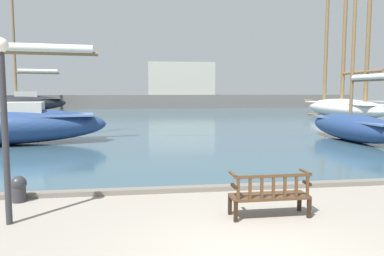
{
  "coord_description": "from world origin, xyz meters",
  "views": [
    {
      "loc": [
        -1.76,
        -5.43,
        2.58
      ],
      "look_at": [
        0.43,
        10.0,
        1.0
      ],
      "focal_mm": 35.0,
      "sensor_mm": 36.0,
      "label": 1
    }
  ],
  "objects_px": {
    "mooring_bollard": "(19,188)",
    "lamp_post": "(4,110)",
    "sailboat_nearest_port": "(343,104)",
    "sailboat_nearest_starboard": "(352,125)",
    "sailboat_far_port": "(20,101)",
    "park_bench": "(270,194)"
  },
  "relations": [
    {
      "from": "mooring_bollard",
      "to": "lamp_post",
      "type": "xyz_separation_m",
      "value": [
        0.27,
        -1.5,
        1.87
      ]
    },
    {
      "from": "sailboat_nearest_port",
      "to": "sailboat_nearest_starboard",
      "type": "relative_size",
      "value": 1.46
    },
    {
      "from": "sailboat_nearest_port",
      "to": "sailboat_far_port",
      "type": "distance_m",
      "value": 35.73
    },
    {
      "from": "park_bench",
      "to": "sailboat_nearest_starboard",
      "type": "bearing_deg",
      "value": 51.92
    },
    {
      "from": "mooring_bollard",
      "to": "lamp_post",
      "type": "bearing_deg",
      "value": -79.85
    },
    {
      "from": "mooring_bollard",
      "to": "lamp_post",
      "type": "relative_size",
      "value": 0.17
    },
    {
      "from": "sailboat_far_port",
      "to": "lamp_post",
      "type": "height_order",
      "value": "sailboat_far_port"
    },
    {
      "from": "park_bench",
      "to": "sailboat_nearest_port",
      "type": "distance_m",
      "value": 29.26
    },
    {
      "from": "sailboat_nearest_starboard",
      "to": "park_bench",
      "type": "bearing_deg",
      "value": -128.08
    },
    {
      "from": "sailboat_nearest_port",
      "to": "mooring_bollard",
      "type": "distance_m",
      "value": 31.15
    },
    {
      "from": "sailboat_far_port",
      "to": "lamp_post",
      "type": "xyz_separation_m",
      "value": [
        11.49,
        -39.36,
        0.91
      ]
    },
    {
      "from": "sailboat_nearest_port",
      "to": "sailboat_nearest_starboard",
      "type": "distance_m",
      "value": 16.68
    },
    {
      "from": "sailboat_nearest_starboard",
      "to": "mooring_bollard",
      "type": "height_order",
      "value": "sailboat_nearest_starboard"
    },
    {
      "from": "sailboat_far_port",
      "to": "lamp_post",
      "type": "relative_size",
      "value": 4.07
    },
    {
      "from": "park_bench",
      "to": "sailboat_far_port",
      "type": "relative_size",
      "value": 0.11
    },
    {
      "from": "park_bench",
      "to": "sailboat_nearest_port",
      "type": "relative_size",
      "value": 0.11
    },
    {
      "from": "mooring_bollard",
      "to": "sailboat_nearest_starboard",
      "type": "bearing_deg",
      "value": 31.74
    },
    {
      "from": "sailboat_far_port",
      "to": "mooring_bollard",
      "type": "height_order",
      "value": "sailboat_far_port"
    },
    {
      "from": "mooring_bollard",
      "to": "lamp_post",
      "type": "distance_m",
      "value": 2.41
    },
    {
      "from": "sailboat_nearest_port",
      "to": "park_bench",
      "type": "bearing_deg",
      "value": -122.67
    },
    {
      "from": "lamp_post",
      "to": "sailboat_nearest_port",
      "type": "bearing_deg",
      "value": 49.3
    },
    {
      "from": "park_bench",
      "to": "sailboat_nearest_port",
      "type": "height_order",
      "value": "sailboat_nearest_port"
    }
  ]
}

